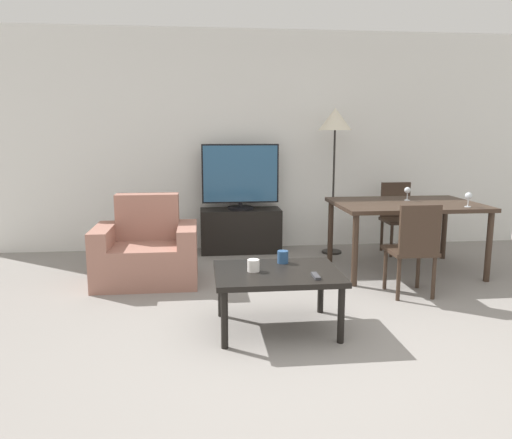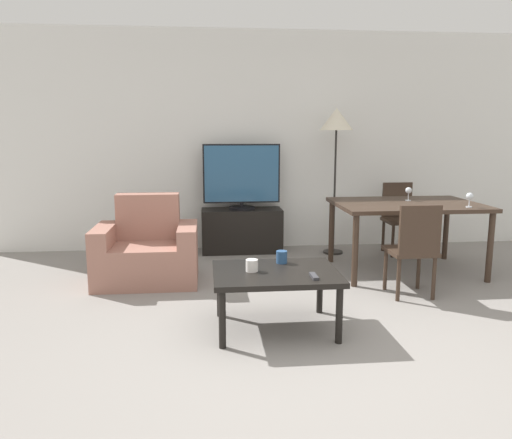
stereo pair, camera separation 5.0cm
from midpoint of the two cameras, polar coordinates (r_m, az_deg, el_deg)
ground_plane at (r=3.45m, az=7.53°, el=-15.47°), size 18.00×18.00×0.00m
wall_back at (r=6.35m, az=1.02°, el=8.91°), size 6.92×0.06×2.70m
armchair at (r=5.07m, az=-12.06°, el=-3.68°), size 0.99×0.71×0.85m
tv_stand at (r=6.17m, az=-1.40°, el=-1.25°), size 0.98×0.40×0.53m
tv at (r=6.08m, az=-1.42°, el=4.89°), size 0.93×0.32×0.79m
coffee_table at (r=3.75m, az=2.64°, el=-6.63°), size 0.93×0.72×0.45m
dining_table at (r=5.47m, az=17.08°, el=1.10°), size 1.48×1.04×0.74m
dining_chair_near at (r=4.66m, az=17.91°, el=-2.90°), size 0.40×0.40×0.86m
dining_chair_far at (r=6.35m, az=16.30°, el=0.56°), size 0.40×0.40×0.86m
floor_lamp at (r=6.05m, az=9.42°, el=10.60°), size 0.39×0.39×1.75m
remote_primary at (r=3.60m, az=7.04°, el=-6.44°), size 0.04×0.15×0.02m
cup_white_near at (r=3.94m, az=3.32°, el=-4.30°), size 0.09×0.09×0.10m
cup_colored_far at (r=3.71m, az=-0.09°, el=-5.27°), size 0.09×0.09×0.09m
wine_glass_left at (r=5.60m, az=17.29°, el=3.10°), size 0.07×0.07×0.15m
wine_glass_center at (r=5.32m, az=23.48°, el=2.37°), size 0.07×0.07×0.15m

